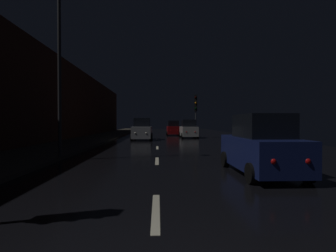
% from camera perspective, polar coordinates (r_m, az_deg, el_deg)
% --- Properties ---
extents(ground, '(25.83, 84.00, 0.02)m').
position_cam_1_polar(ground, '(26.57, -2.41, -3.06)').
color(ground, black).
extents(sidewalk_left, '(4.40, 84.00, 0.15)m').
position_cam_1_polar(sidewalk_left, '(27.41, -16.61, -2.80)').
color(sidewalk_left, '#38332B').
rests_on(sidewalk_left, ground).
extents(building_facade_left, '(0.80, 63.00, 7.93)m').
position_cam_1_polar(building_facade_left, '(24.93, -24.48, 5.75)').
color(building_facade_left, '#472319').
rests_on(building_facade_left, ground).
extents(lane_centerline, '(0.16, 23.50, 0.01)m').
position_cam_1_polar(lane_centerline, '(15.23, -2.48, -5.91)').
color(lane_centerline, beige).
rests_on(lane_centerline, ground).
extents(traffic_light_far_right, '(0.38, 0.48, 4.98)m').
position_cam_1_polar(traffic_light_far_right, '(29.05, 6.35, 4.44)').
color(traffic_light_far_right, '#38383A').
rests_on(traffic_light_far_right, ground).
extents(streetlamp_overhead, '(1.70, 0.44, 8.50)m').
position_cam_1_polar(streetlamp_overhead, '(13.29, -21.84, 16.97)').
color(streetlamp_overhead, '#2D2D30').
rests_on(streetlamp_overhead, ground).
extents(car_approaching_headlights, '(2.04, 4.41, 2.22)m').
position_cam_1_polar(car_approaching_headlights, '(25.67, -5.92, -0.91)').
color(car_approaching_headlights, '#A5A8AD').
rests_on(car_approaching_headlights, ground).
extents(car_parked_right_near, '(1.90, 4.12, 2.07)m').
position_cam_1_polar(car_parked_right_near, '(9.28, 20.38, -4.44)').
color(car_parked_right_near, '#141E51').
rests_on(car_parked_right_near, ground).
extents(car_distant_taillights, '(1.87, 4.04, 2.04)m').
position_cam_1_polar(car_distant_taillights, '(34.70, 1.17, -0.59)').
color(car_distant_taillights, maroon).
rests_on(car_distant_taillights, ground).
extents(car_parked_right_far, '(1.93, 4.18, 2.11)m').
position_cam_1_polar(car_parked_right_far, '(29.20, 4.70, -0.80)').
color(car_parked_right_far, silver).
rests_on(car_parked_right_far, ground).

